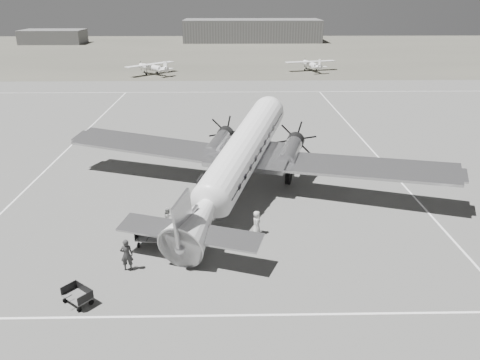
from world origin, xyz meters
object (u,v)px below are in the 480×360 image
light_plane_right (311,66)px  ground_crew (127,255)px  baggage_cart_near (152,237)px  shed_secondary (53,37)px  light_plane_left (152,69)px  passenger (257,223)px  ramp_agent (168,218)px  hangar_main (252,31)px  dc3_airliner (239,160)px  baggage_cart_far (77,296)px

light_plane_right → ground_crew: 73.67m
ground_crew → baggage_cart_near: bearing=-115.6°
baggage_cart_near → shed_secondary: bearing=120.6°
light_plane_left → passenger: bearing=-121.9°
ramp_agent → light_plane_left: bearing=27.4°
hangar_main → shed_secondary: hangar_main is taller
shed_secondary → baggage_cart_near: 131.37m
passenger → light_plane_left: bearing=12.7°
hangar_main → light_plane_right: (9.00, -59.45, -2.24)m
dc3_airliner → ramp_agent: size_ratio=20.74×
shed_secondary → dc3_airliner: (53.77, -115.07, 0.98)m
dc3_airliner → light_plane_left: dc3_airliner is taller
light_plane_right → baggage_cart_far: 77.13m
passenger → baggage_cart_near: bearing=99.7°
dc3_airliner → ground_crew: (-6.41, -9.80, -2.03)m
shed_secondary → light_plane_left: shed_secondary is taller
shed_secondary → ramp_agent: shed_secondary is taller
baggage_cart_far → ramp_agent: (3.54, 7.90, 0.32)m
ground_crew → hangar_main: bearing=-101.9°
ramp_agent → hangar_main: bearing=12.7°
shed_secondary → hangar_main: bearing=4.8°
light_plane_left → baggage_cart_near: bearing=-127.7°
baggage_cart_near → baggage_cart_far: baggage_cart_near is taller
hangar_main → dc3_airliner: (-6.23, -120.07, -0.32)m
shed_secondary → passenger: bearing=-65.6°
shed_secondary → light_plane_left: bearing=-56.4°
shed_secondary → baggage_cart_far: size_ratio=11.79×
light_plane_right → ramp_agent: size_ratio=6.77×
hangar_main → passenger: size_ratio=26.46×
baggage_cart_near → passenger: (6.45, 1.31, 0.25)m
ground_crew → light_plane_left: bearing=-88.8°
shed_secondary → passenger: size_ratio=11.34×
baggage_cart_far → ground_crew: 3.60m
ground_crew → light_plane_right: bearing=-113.4°
baggage_cart_far → passenger: passenger is taller
shed_secondary → baggage_cart_far: 135.77m
baggage_cart_near → baggage_cart_far: bearing=-106.9°
light_plane_left → passenger: light_plane_left is taller
light_plane_right → ground_crew: (-21.64, -70.42, -0.11)m
hangar_main → passenger: bearing=-92.4°
hangar_main → light_plane_left: size_ratio=3.97×
baggage_cart_near → ramp_agent: 2.29m
baggage_cart_near → ramp_agent: bearing=79.8°
ground_crew → ramp_agent: bearing=-115.6°
passenger → dc3_airliner: bearing=7.8°
light_plane_right → shed_secondary: bearing=127.7°
shed_secondary → baggage_cart_far: shed_secondary is taller
shed_secondary → passenger: shed_secondary is taller
light_plane_right → ramp_agent: bearing=-121.0°
shed_secondary → baggage_cart_near: (48.30, -122.16, -1.46)m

